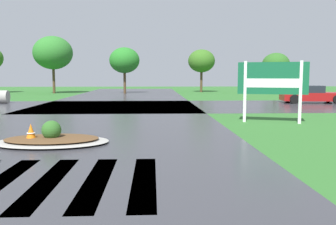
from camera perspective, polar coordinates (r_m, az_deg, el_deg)
asphalt_roadway at (r=12.48m, az=-13.66°, el=-3.35°), size 10.45×80.00×0.01m
asphalt_cross_road at (r=23.19m, az=-8.49°, el=1.02°), size 90.00×9.40×0.01m
crosswalk_stripes at (r=7.34m, az=-21.98°, el=-10.19°), size 4.95×3.45×0.01m
estate_billboard at (r=15.47m, az=16.37°, el=4.81°), size 2.73×0.95×2.58m
median_island at (r=10.96m, az=-18.09°, el=-4.10°), size 3.31×2.09×0.68m
car_white_sedan at (r=27.65m, az=21.86°, el=2.66°), size 4.48×2.55×1.25m
traffic_cone at (r=11.03m, az=-21.06°, el=-3.29°), size 0.39×0.39×0.60m
background_treeline at (r=41.34m, az=-19.38°, el=8.60°), size 44.08×6.51×6.55m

